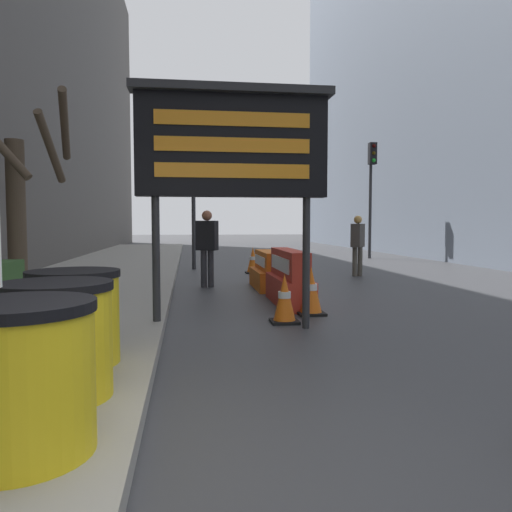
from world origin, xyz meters
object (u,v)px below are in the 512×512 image
message_board (232,146)px  pedestrian_passerby (358,240)px  traffic_cone_near (253,260)px  traffic_light_near_curb (193,169)px  barrel_drum_foreground (20,378)px  barrel_drum_back (74,317)px  traffic_light_far_side (372,176)px  jersey_barrier_red_striped (289,280)px  jersey_barrier_orange_near (269,272)px  barrel_drum_middle (56,340)px  pedestrian_worker (207,242)px  traffic_cone_far (284,299)px  traffic_cone_mid (311,291)px

message_board → pedestrian_passerby: (3.85, 6.23, -1.43)m
traffic_cone_near → traffic_light_near_curb: bearing=138.1°
barrel_drum_foreground → barrel_drum_back: (-0.11, 1.78, 0.00)m
message_board → barrel_drum_foreground: bearing=-112.1°
barrel_drum_foreground → traffic_light_near_curb: size_ratio=0.20×
barrel_drum_back → traffic_cone_near: bearing=73.1°
barrel_drum_back → barrel_drum_foreground: bearing=-86.6°
pedestrian_passerby → traffic_light_far_side: bearing=-165.1°
jersey_barrier_red_striped → jersey_barrier_orange_near: 2.11m
barrel_drum_middle → pedestrian_passerby: (5.35, 8.96, 0.38)m
pedestrian_passerby → pedestrian_worker: bearing=-27.8°
jersey_barrier_orange_near → barrel_drum_foreground: bearing=-108.7°
traffic_cone_near → traffic_cone_far: 6.96m
barrel_drum_middle → traffic_cone_far: barrel_drum_middle is taller
message_board → jersey_barrier_orange_near: (1.14, 4.07, -2.02)m
jersey_barrier_red_striped → traffic_light_far_side: size_ratio=0.43×
barrel_drum_foreground → barrel_drum_back: same height
traffic_cone_mid → traffic_light_near_curb: bearing=102.0°
jersey_barrier_red_striped → traffic_cone_mid: size_ratio=2.63×
message_board → pedestrian_worker: (-0.16, 4.46, -1.39)m
barrel_drum_middle → barrel_drum_back: same height
barrel_drum_middle → barrel_drum_back: 0.89m
barrel_drum_middle → pedestrian_passerby: bearing=59.1°
barrel_drum_middle → jersey_barrier_orange_near: bearing=68.7°
traffic_light_near_curb → jersey_barrier_red_striped: bearing=-77.3°
jersey_barrier_red_striped → barrel_drum_back: bearing=-125.5°
barrel_drum_foreground → traffic_light_far_side: size_ratio=0.18×
barrel_drum_middle → jersey_barrier_orange_near: barrel_drum_middle is taller
traffic_cone_far → pedestrian_worker: bearing=102.6°
barrel_drum_middle → pedestrian_passerby: size_ratio=0.52×
traffic_light_near_curb → traffic_light_far_side: traffic_light_far_side is taller
barrel_drum_middle → jersey_barrier_red_striped: size_ratio=0.43×
jersey_barrier_orange_near → pedestrian_worker: (-1.30, 0.39, 0.63)m
barrel_drum_foreground → jersey_barrier_orange_near: size_ratio=0.49×
traffic_cone_mid → jersey_barrier_red_striped: bearing=97.5°
barrel_drum_back → message_board: size_ratio=0.27×
traffic_cone_near → traffic_light_far_side: traffic_light_far_side is taller
message_board → traffic_cone_far: 2.20m
traffic_cone_near → traffic_cone_mid: traffic_cone_near is taller
traffic_cone_far → traffic_cone_mid: bearing=47.6°
jersey_barrier_orange_near → traffic_cone_near: jersey_barrier_orange_near is taller
traffic_cone_far → traffic_light_near_curb: traffic_light_near_curb is taller
jersey_barrier_orange_near → traffic_light_near_curb: size_ratio=0.41×
barrel_drum_foreground → traffic_cone_near: bearing=76.2°
barrel_drum_foreground → traffic_light_far_side: traffic_light_far_side is taller
jersey_barrier_red_striped → traffic_cone_far: (-0.39, -1.58, -0.08)m
traffic_light_far_side → pedestrian_worker: bearing=-129.8°
pedestrian_passerby → traffic_cone_near: bearing=-74.4°
barrel_drum_back → message_board: (1.57, 1.84, 1.81)m
barrel_drum_foreground → pedestrian_passerby: bearing=61.6°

